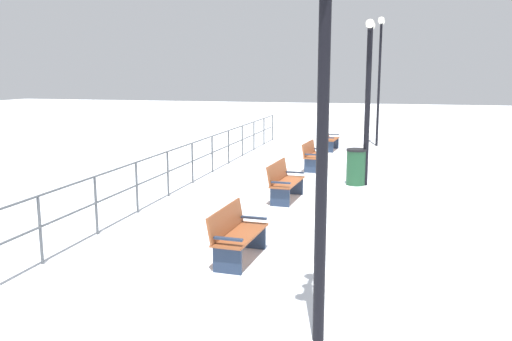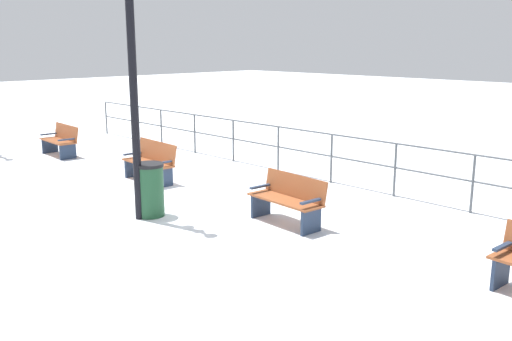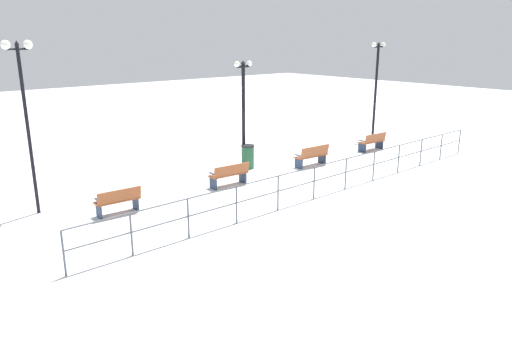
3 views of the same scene
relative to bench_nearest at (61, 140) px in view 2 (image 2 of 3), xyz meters
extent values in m
plane|color=white|center=(0.13, 6.60, -0.45)|extent=(80.00, 80.00, 0.00)
cube|color=brown|center=(0.08, 0.00, -0.01)|extent=(0.60, 1.51, 0.04)
cube|color=brown|center=(-0.18, 0.01, 0.22)|extent=(0.19, 1.49, 0.42)
cube|color=#23334C|center=(0.04, -0.64, -0.23)|extent=(0.47, 0.08, 0.44)
cube|color=#23334C|center=(0.11, 0.64, -0.23)|extent=(0.47, 0.08, 0.44)
cube|color=#23334C|center=(0.06, -0.65, 0.11)|extent=(0.47, 0.10, 0.04)
cube|color=#23334C|center=(0.13, 0.64, 0.11)|extent=(0.47, 0.10, 0.04)
cube|color=brown|center=(-0.02, 4.40, 0.00)|extent=(0.61, 1.59, 0.04)
cube|color=brown|center=(-0.27, 4.42, 0.25)|extent=(0.21, 1.57, 0.46)
cube|color=#23334C|center=(-0.06, 3.72, -0.23)|extent=(0.46, 0.08, 0.45)
cube|color=#23334C|center=(0.02, 5.08, -0.23)|extent=(0.46, 0.08, 0.45)
cube|color=#23334C|center=(-0.04, 3.72, 0.12)|extent=(0.47, 0.10, 0.04)
cube|color=#23334C|center=(0.04, 5.08, 0.12)|extent=(0.47, 0.10, 0.04)
cube|color=brown|center=(0.04, 8.80, 0.00)|extent=(0.61, 1.55, 0.04)
cube|color=brown|center=(-0.21, 8.82, 0.22)|extent=(0.22, 1.52, 0.41)
cube|color=#23334C|center=(-0.01, 8.15, -0.23)|extent=(0.45, 0.08, 0.46)
cube|color=#23334C|center=(0.09, 9.46, -0.23)|extent=(0.45, 0.08, 0.46)
cube|color=#23334C|center=(0.01, 8.15, 0.12)|extent=(0.45, 0.10, 0.04)
cube|color=#23334C|center=(0.11, 9.46, 0.12)|extent=(0.45, 0.10, 0.04)
cube|color=#23334C|center=(-0.06, 12.62, -0.23)|extent=(0.44, 0.08, 0.45)
cube|color=#23334C|center=(-0.04, 12.62, 0.12)|extent=(0.44, 0.10, 0.04)
cylinder|color=black|center=(1.71, 6.69, 1.71)|extent=(0.15, 0.15, 4.33)
cylinder|color=#4C5156|center=(-3.01, -2.69, 0.11)|extent=(0.05, 0.05, 1.14)
cylinder|color=#4C5156|center=(-3.01, -1.00, 0.11)|extent=(0.05, 0.05, 1.14)
cylinder|color=#4C5156|center=(-3.01, 0.69, 0.11)|extent=(0.05, 0.05, 1.14)
cylinder|color=#4C5156|center=(-3.01, 2.38, 0.11)|extent=(0.05, 0.05, 1.14)
cylinder|color=#4C5156|center=(-3.01, 4.07, 0.11)|extent=(0.05, 0.05, 1.14)
cylinder|color=#4C5156|center=(-3.01, 5.76, 0.11)|extent=(0.05, 0.05, 1.14)
cylinder|color=#4C5156|center=(-3.01, 7.45, 0.11)|extent=(0.05, 0.05, 1.14)
cylinder|color=#4C5156|center=(-3.01, 9.14, 0.11)|extent=(0.05, 0.05, 1.14)
cylinder|color=#4C5156|center=(-3.01, 10.83, 0.11)|extent=(0.05, 0.05, 1.14)
cylinder|color=#4C5156|center=(-3.01, 6.60, 0.68)|extent=(0.04, 18.59, 0.04)
cylinder|color=#4C5156|center=(-3.01, 6.60, 0.17)|extent=(0.04, 18.59, 0.04)
cylinder|color=#1E4C2D|center=(1.46, 6.68, 0.02)|extent=(0.53, 0.53, 0.95)
cylinder|color=black|center=(1.46, 6.68, 0.52)|extent=(0.56, 0.56, 0.06)
camera|label=1|loc=(2.49, -8.25, 2.64)|focal=37.88mm
camera|label=2|loc=(7.16, 15.34, 2.73)|focal=39.54mm
camera|label=3|loc=(-13.45, 19.03, 4.91)|focal=33.31mm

